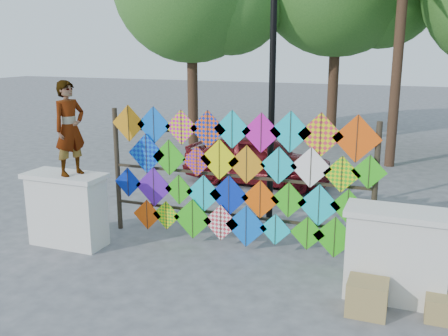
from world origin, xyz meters
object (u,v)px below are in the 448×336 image
at_px(kite_rack, 237,178).
at_px(sedan, 258,159).
at_px(lamppost, 272,85).
at_px(vendor_woman, 70,128).

distance_m(kite_rack, sedan, 4.24).
bearing_deg(lamppost, kite_rack, -99.28).
height_order(kite_rack, lamppost, lamppost).
height_order(vendor_woman, sedan, vendor_woman).
distance_m(sedan, lamppost, 3.67).
bearing_deg(lamppost, vendor_woman, -142.06).
xyz_separation_m(sedan, lamppost, (1.12, -2.82, 2.06)).
bearing_deg(sedan, kite_rack, -165.00).
bearing_deg(vendor_woman, sedan, -2.00).
distance_m(vendor_woman, lamppost, 3.63).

